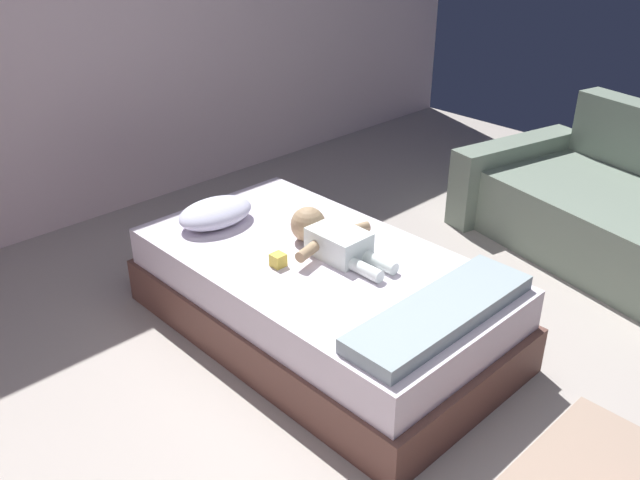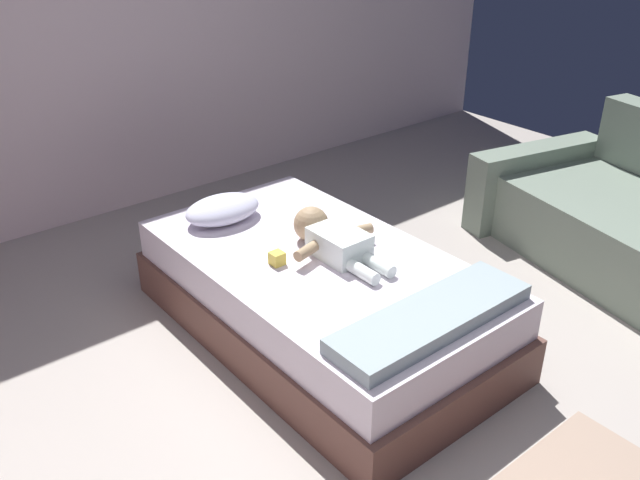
{
  "view_description": "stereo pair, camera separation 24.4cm",
  "coord_description": "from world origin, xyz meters",
  "px_view_note": "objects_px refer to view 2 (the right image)",
  "views": [
    {
      "loc": [
        -1.78,
        -1.34,
        2.14
      ],
      "look_at": [
        0.29,
        0.8,
        0.56
      ],
      "focal_mm": 37.92,
      "sensor_mm": 36.0,
      "label": 1
    },
    {
      "loc": [
        -1.59,
        -1.51,
        2.14
      ],
      "look_at": [
        0.29,
        0.8,
        0.56
      ],
      "focal_mm": 37.92,
      "sensor_mm": 36.0,
      "label": 2
    }
  ],
  "objects_px": {
    "bed": "(320,296)",
    "pillow": "(223,209)",
    "baby": "(331,238)",
    "toy_block": "(277,258)",
    "toothbrush": "(340,230)"
  },
  "relations": [
    {
      "from": "pillow",
      "to": "toy_block",
      "type": "distance_m",
      "value": 0.6
    },
    {
      "from": "bed",
      "to": "pillow",
      "type": "relative_size",
      "value": 4.52
    },
    {
      "from": "pillow",
      "to": "toy_block",
      "type": "relative_size",
      "value": 6.67
    },
    {
      "from": "toy_block",
      "to": "toothbrush",
      "type": "bearing_deg",
      "value": 8.12
    },
    {
      "from": "bed",
      "to": "pillow",
      "type": "height_order",
      "value": "pillow"
    },
    {
      "from": "baby",
      "to": "toothbrush",
      "type": "distance_m",
      "value": 0.23
    },
    {
      "from": "baby",
      "to": "toy_block",
      "type": "xyz_separation_m",
      "value": [
        -0.29,
        0.07,
        -0.04
      ]
    },
    {
      "from": "pillow",
      "to": "baby",
      "type": "relative_size",
      "value": 0.68
    },
    {
      "from": "bed",
      "to": "pillow",
      "type": "distance_m",
      "value": 0.76
    },
    {
      "from": "pillow",
      "to": "toothbrush",
      "type": "bearing_deg",
      "value": -51.83
    },
    {
      "from": "pillow",
      "to": "baby",
      "type": "xyz_separation_m",
      "value": [
        0.23,
        -0.66,
        0.01
      ]
    },
    {
      "from": "bed",
      "to": "pillow",
      "type": "bearing_deg",
      "value": 102.35
    },
    {
      "from": "pillow",
      "to": "toy_block",
      "type": "bearing_deg",
      "value": -95.65
    },
    {
      "from": "toothbrush",
      "to": "pillow",
      "type": "bearing_deg",
      "value": 128.17
    },
    {
      "from": "toy_block",
      "to": "bed",
      "type": "bearing_deg",
      "value": -21.73
    }
  ]
}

